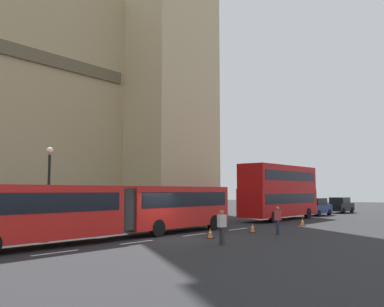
# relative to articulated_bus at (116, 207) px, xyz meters

# --- Properties ---
(ground_plane) EXTENTS (160.00, 160.00, 0.00)m
(ground_plane) POSITION_rel_articulated_bus_xyz_m (2.04, -1.99, -1.75)
(ground_plane) COLOR #262628
(lane_centre_marking) EXTENTS (25.20, 0.16, 0.01)m
(lane_centre_marking) POSITION_rel_articulated_bus_xyz_m (-2.49, -1.99, -1.74)
(lane_centre_marking) COLOR silver
(lane_centre_marking) RESTS_ON ground_plane
(articulated_bus) EXTENTS (17.79, 2.54, 2.90)m
(articulated_bus) POSITION_rel_articulated_bus_xyz_m (0.00, 0.00, 0.00)
(articulated_bus) COLOR red
(articulated_bus) RESTS_ON ground_plane
(double_decker_bus) EXTENTS (10.41, 2.54, 4.90)m
(double_decker_bus) POSITION_rel_articulated_bus_xyz_m (18.83, 0.00, 0.96)
(double_decker_bus) COLOR #B20F0F
(double_decker_bus) RESTS_ON ground_plane
(sedan_lead) EXTENTS (4.40, 1.86, 1.85)m
(sedan_lead) POSITION_rel_articulated_bus_xyz_m (27.02, 0.12, -0.83)
(sedan_lead) COLOR navy
(sedan_lead) RESTS_ON ground_plane
(sedan_trailing) EXTENTS (4.40, 1.86, 1.85)m
(sedan_trailing) POSITION_rel_articulated_bus_xyz_m (33.82, 0.02, -0.83)
(sedan_trailing) COLOR black
(sedan_trailing) RESTS_ON ground_plane
(traffic_cone_west) EXTENTS (0.36, 0.36, 0.58)m
(traffic_cone_west) POSITION_rel_articulated_bus_xyz_m (3.57, -3.83, -1.46)
(traffic_cone_west) COLOR black
(traffic_cone_west) RESTS_ON ground_plane
(traffic_cone_middle) EXTENTS (0.36, 0.36, 0.58)m
(traffic_cone_middle) POSITION_rel_articulated_bus_xyz_m (7.85, -3.90, -1.46)
(traffic_cone_middle) COLOR black
(traffic_cone_middle) RESTS_ON ground_plane
(traffic_cone_east) EXTENTS (0.36, 0.36, 0.58)m
(traffic_cone_east) POSITION_rel_articulated_bus_xyz_m (14.51, -4.16, -1.46)
(traffic_cone_east) COLOR black
(traffic_cone_east) RESTS_ON ground_plane
(street_lamp) EXTENTS (0.44, 0.44, 5.27)m
(street_lamp) POSITION_rel_articulated_bus_xyz_m (-1.51, 4.51, 1.31)
(street_lamp) COLOR black
(street_lamp) RESTS_ON ground_plane
(pedestrian_near_cones) EXTENTS (0.46, 0.36, 1.69)m
(pedestrian_near_cones) POSITION_rel_articulated_bus_xyz_m (1.85, -5.90, -0.83)
(pedestrian_near_cones) COLOR #333333
(pedestrian_near_cones) RESTS_ON ground_plane
(pedestrian_by_kerb) EXTENTS (0.44, 0.46, 1.69)m
(pedestrian_by_kerb) POSITION_rel_articulated_bus_xyz_m (7.71, -5.78, -0.83)
(pedestrian_by_kerb) COLOR #262D4C
(pedestrian_by_kerb) RESTS_ON ground_plane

